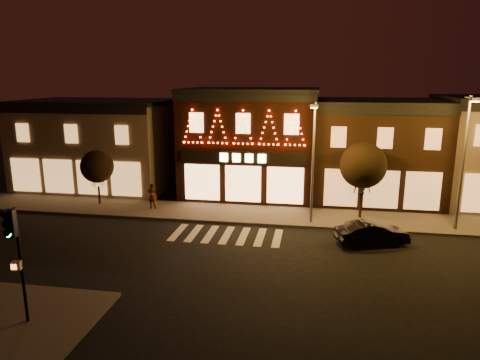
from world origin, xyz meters
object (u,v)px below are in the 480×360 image
(streetlamp_mid, at_px, (313,154))
(pedestrian, at_px, (153,196))
(dark_sedan, at_px, (372,233))
(traffic_signal_near, at_px, (15,244))

(streetlamp_mid, xyz_separation_m, pedestrian, (-10.94, 1.38, -3.52))
(dark_sedan, relative_size, pedestrian, 2.21)
(traffic_signal_near, distance_m, streetlamp_mid, 17.05)
(traffic_signal_near, relative_size, dark_sedan, 1.13)
(pedestrian, bearing_deg, traffic_signal_near, 93.53)
(streetlamp_mid, bearing_deg, traffic_signal_near, -129.82)
(dark_sedan, bearing_deg, traffic_signal_near, 110.02)
(dark_sedan, xyz_separation_m, pedestrian, (-14.35, 4.07, 0.39))
(streetlamp_mid, relative_size, dark_sedan, 1.90)
(traffic_signal_near, bearing_deg, streetlamp_mid, 38.81)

